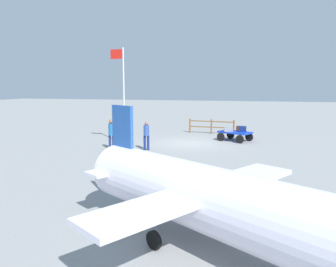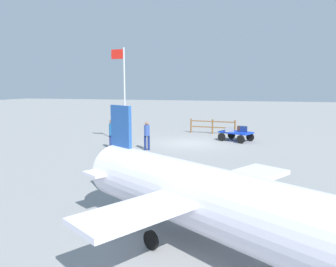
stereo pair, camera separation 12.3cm
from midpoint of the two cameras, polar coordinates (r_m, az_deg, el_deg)
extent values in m
plane|color=gray|center=(21.50, 3.77, -1.68)|extent=(120.00, 120.00, 0.00)
cube|color=#1338C6|center=(22.68, 11.75, 0.20)|extent=(2.39, 2.00, 0.10)
cube|color=#1338C6|center=(23.19, 9.67, 0.44)|extent=(0.59, 1.04, 0.10)
cylinder|color=black|center=(22.59, 9.35, -0.59)|extent=(0.54, 0.35, 0.54)
cylinder|color=black|center=(23.61, 10.99, -0.25)|extent=(0.54, 0.35, 0.54)
cylinder|color=black|center=(21.84, 12.53, -0.98)|extent=(0.54, 0.35, 0.54)
cylinder|color=black|center=(22.90, 14.08, -0.61)|extent=(0.54, 0.35, 0.54)
cube|color=navy|center=(22.63, 13.02, 0.74)|extent=(0.47, 0.41, 0.37)
cube|color=#432B25|center=(23.27, 12.52, 0.89)|extent=(0.46, 0.31, 0.31)
cube|color=gray|center=(22.46, 10.67, 0.63)|extent=(0.61, 0.40, 0.27)
cylinder|color=navy|center=(19.18, -3.15, -1.62)|extent=(0.14, 0.14, 0.84)
cylinder|color=navy|center=(19.19, -3.75, -1.62)|extent=(0.14, 0.14, 0.84)
cylinder|color=#324F9D|center=(19.07, -3.47, 0.53)|extent=(0.39, 0.39, 0.61)
sphere|color=#916050|center=(19.02, -3.48, 1.74)|extent=(0.20, 0.20, 0.20)
cylinder|color=navy|center=(19.62, -9.10, -1.50)|extent=(0.14, 0.14, 0.83)
cylinder|color=navy|center=(19.66, -9.67, -1.49)|extent=(0.14, 0.14, 0.83)
cylinder|color=#1D63A1|center=(19.52, -9.44, 0.70)|extent=(0.39, 0.39, 0.68)
sphere|color=#905C3E|center=(19.47, -9.47, 2.07)|extent=(0.25, 0.25, 0.25)
cylinder|color=white|center=(7.69, 6.20, -10.92)|extent=(6.78, 5.00, 1.50)
cube|color=white|center=(7.64, 6.22, -9.86)|extent=(4.16, 5.76, 0.12)
cube|color=#2654A3|center=(9.68, -7.73, 0.97)|extent=(0.82, 0.56, 1.30)
cube|color=white|center=(9.90, -7.59, -5.95)|extent=(1.76, 2.24, 0.08)
cylinder|color=black|center=(9.10, 6.52, -14.35)|extent=(0.43, 0.32, 0.44)
cylinder|color=black|center=(7.94, -2.47, -17.83)|extent=(0.43, 0.32, 0.44)
cylinder|color=silver|center=(20.75, -7.28, 6.22)|extent=(0.10, 0.10, 5.98)
cube|color=red|center=(21.00, -8.58, 13.33)|extent=(0.79, 0.11, 0.57)
cylinder|color=brown|center=(25.55, 11.57, 1.01)|extent=(0.12, 0.12, 1.11)
cylinder|color=brown|center=(25.86, 7.79, 1.19)|extent=(0.12, 0.12, 1.11)
cylinder|color=brown|center=(26.29, 4.12, 1.36)|extent=(0.12, 0.12, 1.11)
cube|color=brown|center=(25.82, 7.81, 2.05)|extent=(3.45, 0.38, 0.08)
cube|color=brown|center=(25.87, 7.79, 1.07)|extent=(3.45, 0.38, 0.08)
camera|label=1|loc=(0.06, -89.77, 0.03)|focal=35.48mm
camera|label=2|loc=(0.06, 90.23, -0.03)|focal=35.48mm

